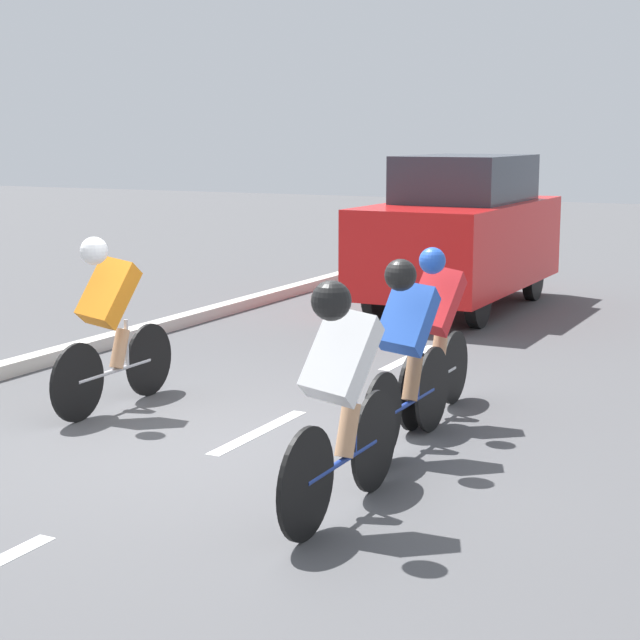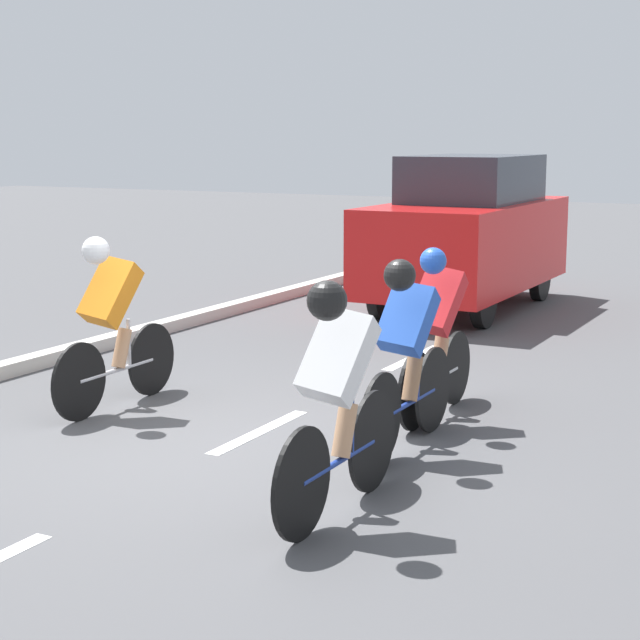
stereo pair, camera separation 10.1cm
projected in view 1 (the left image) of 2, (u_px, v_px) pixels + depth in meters
ground_plane at (230, 447)px, 8.10m from camera, size 60.00×60.00×0.00m
lane_stripe_mid at (259, 432)px, 8.50m from camera, size 0.12×1.40×0.01m
lane_stripe_far at (409, 357)px, 11.32m from camera, size 0.12×1.40×0.01m
cyclist_orange at (110, 318)px, 9.03m from camera, size 0.40×1.66×1.52m
cyclist_blue at (407, 349)px, 7.88m from camera, size 0.37×1.69×1.47m
cyclist_red at (436, 328)px, 8.78m from camera, size 0.40×1.60×1.46m
cyclist_white at (341, 391)px, 6.46m from camera, size 0.40×1.66×1.52m
support_car at (461, 232)px, 14.28m from camera, size 1.70×3.96×2.05m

